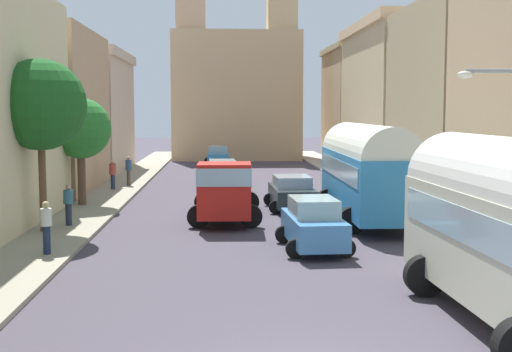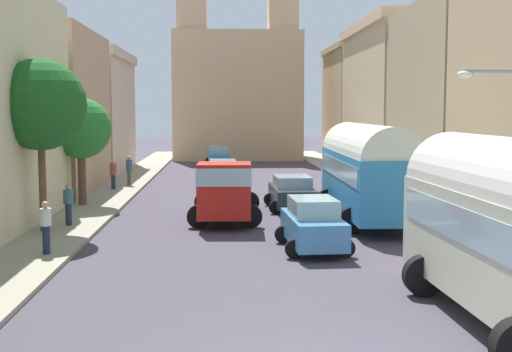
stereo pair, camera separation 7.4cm
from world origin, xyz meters
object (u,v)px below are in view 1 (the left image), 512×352
car_3 (292,192)px  pedestrian_2 (129,170)px  car_0 (222,173)px  car_1 (218,156)px  cargo_truck_0 (225,192)px  parked_bus_1 (367,168)px  pedestrian_4 (113,174)px  car_2 (313,224)px  pedestrian_1 (46,226)px  streetlamp_near (507,151)px  pedestrian_3 (68,204)px

car_3 → pedestrian_2: (-8.62, 9.19, 0.29)m
car_0 → car_1: size_ratio=1.01×
cargo_truck_0 → car_1: cargo_truck_0 is taller
parked_bus_1 → pedestrian_4: (-11.96, 10.64, -1.18)m
car_1 → car_2: 33.85m
cargo_truck_0 → pedestrian_1: bearing=-131.1°
pedestrian_2 → streetlamp_near: streetlamp_near is taller
car_2 → pedestrian_1: (-8.30, -0.87, 0.17)m
cargo_truck_0 → streetlamp_near: (7.52, -9.18, 2.17)m
car_2 → car_3: (0.25, 9.00, -0.06)m
car_0 → pedestrian_3: bearing=-112.7°
cargo_truck_0 → parked_bus_1: bearing=2.9°
parked_bus_1 → car_2: size_ratio=2.38×
cargo_truck_0 → car_3: size_ratio=1.66×
pedestrian_2 → pedestrian_3: 13.81m
parked_bus_1 → car_2: parked_bus_1 is taller
pedestrian_2 → pedestrian_3: size_ratio=1.10×
car_0 → pedestrian_2: (-5.47, -0.26, 0.27)m
pedestrian_2 → parked_bus_1: bearing=-47.8°
streetlamp_near → pedestrian_3: bearing=148.9°
cargo_truck_0 → pedestrian_1: 8.34m
parked_bus_1 → cargo_truck_0: parked_bus_1 is taller
pedestrian_4 → car_0: bearing=19.0°
car_2 → parked_bus_1: bearing=62.7°
car_3 → pedestrian_1: pedestrian_1 is taller
cargo_truck_0 → pedestrian_3: cargo_truck_0 is taller
cargo_truck_0 → pedestrian_1: cargo_truck_0 is taller
car_1 → car_3: size_ratio=0.97×
cargo_truck_0 → streetlamp_near: streetlamp_near is taller
car_0 → car_2: size_ratio=1.05×
car_1 → pedestrian_3: 29.83m
car_3 → pedestrian_4: pedestrian_4 is taller
car_1 → car_0: bearing=-88.8°
car_0 → pedestrian_4: (-6.10, -2.10, 0.21)m
cargo_truck_0 → pedestrian_2: bearing=113.5°
pedestrian_1 → pedestrian_2: bearing=90.2°
pedestrian_4 → streetlamp_near: size_ratio=0.31×
parked_bus_1 → cargo_truck_0: bearing=-177.1°
pedestrian_3 → streetlamp_near: (13.50, -8.15, 2.47)m
car_0 → pedestrian_3: pedestrian_3 is taller
car_3 → streetlamp_near: (4.46, -12.76, 2.66)m
car_2 → streetlamp_near: streetlamp_near is taller
car_3 → parked_bus_1: bearing=-50.6°
pedestrian_1 → car_3: bearing=49.1°
cargo_truck_0 → car_1: size_ratio=1.71×
parked_bus_1 → pedestrian_3: bearing=-173.6°
car_0 → pedestrian_1: bearing=-105.6°
car_0 → car_1: bearing=91.2°
car_0 → pedestrian_1: (-5.39, -19.32, 0.22)m
pedestrian_1 → car_2: bearing=6.0°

